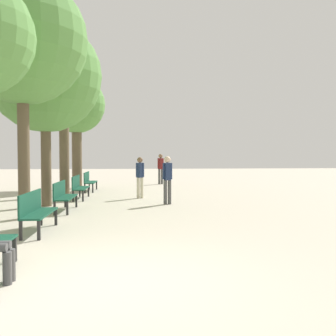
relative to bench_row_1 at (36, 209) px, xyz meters
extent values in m
plane|color=beige|center=(1.68, -3.42, -0.52)|extent=(80.00, 80.00, 0.00)
cube|color=black|center=(0.27, -2.32, -0.32)|extent=(0.06, 0.06, 0.40)
cube|color=#144733|center=(0.09, 0.00, -0.10)|extent=(0.45, 1.71, 0.04)
cube|color=#144733|center=(-0.11, 0.00, 0.15)|extent=(0.04, 1.71, 0.46)
cube|color=black|center=(0.27, -0.81, -0.32)|extent=(0.06, 0.06, 0.40)
cube|color=black|center=(0.27, 0.81, -0.32)|extent=(0.06, 0.06, 0.40)
cube|color=black|center=(-0.08, -0.81, -0.32)|extent=(0.06, 0.06, 0.40)
cube|color=black|center=(-0.08, 0.81, -0.32)|extent=(0.06, 0.06, 0.40)
cube|color=#144733|center=(0.09, 3.13, -0.10)|extent=(0.45, 1.71, 0.04)
cube|color=#144733|center=(-0.11, 3.13, 0.15)|extent=(0.04, 1.71, 0.46)
cube|color=black|center=(0.27, 2.32, -0.32)|extent=(0.06, 0.06, 0.40)
cube|color=black|center=(0.27, 3.94, -0.32)|extent=(0.06, 0.06, 0.40)
cube|color=black|center=(-0.08, 2.32, -0.32)|extent=(0.06, 0.06, 0.40)
cube|color=black|center=(-0.08, 3.94, -0.32)|extent=(0.06, 0.06, 0.40)
cube|color=#144733|center=(0.09, 6.26, -0.10)|extent=(0.45, 1.71, 0.04)
cube|color=#144733|center=(-0.11, 6.26, 0.15)|extent=(0.04, 1.71, 0.46)
cube|color=black|center=(0.27, 5.45, -0.32)|extent=(0.06, 0.06, 0.40)
cube|color=black|center=(0.27, 7.07, -0.32)|extent=(0.06, 0.06, 0.40)
cube|color=black|center=(-0.08, 5.45, -0.32)|extent=(0.06, 0.06, 0.40)
cube|color=black|center=(-0.08, 7.07, -0.32)|extent=(0.06, 0.06, 0.40)
cube|color=#144733|center=(0.09, 9.39, -0.10)|extent=(0.45, 1.71, 0.04)
cube|color=#144733|center=(-0.11, 9.39, 0.15)|extent=(0.04, 1.71, 0.46)
cube|color=black|center=(0.27, 8.58, -0.32)|extent=(0.06, 0.06, 0.40)
cube|color=black|center=(0.27, 10.20, -0.32)|extent=(0.06, 0.06, 0.40)
cube|color=black|center=(-0.08, 8.58, -0.32)|extent=(0.06, 0.06, 0.40)
cube|color=black|center=(-0.08, 10.20, -0.32)|extent=(0.06, 0.06, 0.40)
cylinder|color=brown|center=(-0.77, 1.81, 1.41)|extent=(0.31, 0.31, 3.85)
sphere|color=#568E42|center=(-0.77, 1.81, 4.28)|extent=(3.45, 3.45, 3.45)
cylinder|color=brown|center=(-0.77, 4.30, 1.14)|extent=(0.33, 0.33, 3.32)
sphere|color=#568E42|center=(-0.77, 4.30, 3.83)|extent=(3.74, 3.74, 3.74)
cylinder|color=brown|center=(-0.77, 7.48, 1.51)|extent=(0.41, 0.41, 4.06)
sphere|color=#568E42|center=(-0.77, 7.48, 4.39)|extent=(3.08, 3.08, 3.08)
cylinder|color=brown|center=(-0.77, 10.81, 1.22)|extent=(0.50, 0.50, 3.47)
sphere|color=#568E42|center=(-0.77, 10.81, 3.74)|extent=(2.88, 2.88, 2.88)
cylinder|color=#4C4C4C|center=(0.53, -3.43, -0.30)|extent=(0.12, 0.12, 0.44)
cylinder|color=#4C4C4C|center=(0.53, -3.28, -0.30)|extent=(0.12, 0.12, 0.44)
cylinder|color=#4C4C4C|center=(3.58, 13.23, -0.08)|extent=(0.13, 0.13, 0.89)
cylinder|color=#4C4C4C|center=(3.73, 13.23, -0.08)|extent=(0.13, 0.13, 0.89)
cube|color=maroon|center=(3.65, 13.23, 0.68)|extent=(0.30, 0.31, 0.63)
cylinder|color=maroon|center=(3.52, 13.23, 0.70)|extent=(0.09, 0.09, 0.60)
cylinder|color=maroon|center=(3.79, 13.23, 0.70)|extent=(0.09, 0.09, 0.60)
sphere|color=brown|center=(3.65, 13.23, 1.13)|extent=(0.24, 0.24, 0.24)
cylinder|color=#4C4C4C|center=(3.25, 4.42, -0.10)|extent=(0.12, 0.12, 0.84)
cylinder|color=#4C4C4C|center=(3.40, 4.42, -0.10)|extent=(0.12, 0.12, 0.84)
cube|color=navy|center=(3.32, 4.42, 0.62)|extent=(0.25, 0.28, 0.60)
cylinder|color=navy|center=(3.20, 4.42, 0.64)|extent=(0.09, 0.09, 0.57)
cylinder|color=navy|center=(3.45, 4.42, 0.64)|extent=(0.09, 0.09, 0.57)
sphere|color=beige|center=(3.32, 4.42, 1.04)|extent=(0.23, 0.23, 0.23)
cylinder|color=beige|center=(2.32, 6.32, -0.11)|extent=(0.12, 0.12, 0.82)
cylinder|color=beige|center=(2.46, 6.32, -0.11)|extent=(0.12, 0.12, 0.82)
cube|color=navy|center=(2.39, 6.32, 0.59)|extent=(0.29, 0.29, 0.58)
cylinder|color=navy|center=(2.27, 6.32, 0.61)|extent=(0.09, 0.09, 0.55)
cylinder|color=navy|center=(2.51, 6.32, 0.61)|extent=(0.09, 0.09, 0.55)
sphere|color=brown|center=(2.39, 6.32, 1.00)|extent=(0.22, 0.22, 0.22)
camera|label=1|loc=(2.25, -8.53, 1.22)|focal=40.00mm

